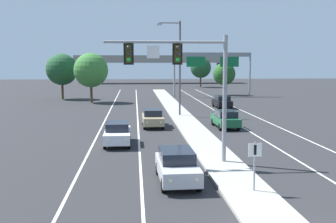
{
  "coord_description": "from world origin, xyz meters",
  "views": [
    {
      "loc": [
        -4.98,
        -12.56,
        5.85
      ],
      "look_at": [
        -3.2,
        9.3,
        3.2
      ],
      "focal_mm": 43.89,
      "sensor_mm": 36.0,
      "label": 1
    }
  ],
  "objects_px": {
    "car_oncoming_tan": "(153,118)",
    "highway_sign_gantry": "(213,60)",
    "car_receding_black": "(222,102)",
    "tree_far_right_b": "(224,74)",
    "tree_far_right_a": "(201,68)",
    "car_receding_green": "(225,119)",
    "tree_far_left_b": "(91,70)",
    "tree_far_left_a": "(62,69)",
    "car_oncoming_white": "(118,133)",
    "car_oncoming_silver": "(177,166)",
    "overhead_signal_mast": "(187,72)",
    "median_sign_post": "(255,159)",
    "street_lamp_median": "(178,63)"
  },
  "relations": [
    {
      "from": "car_oncoming_silver",
      "to": "car_oncoming_tan",
      "type": "distance_m",
      "value": 17.42
    },
    {
      "from": "car_oncoming_tan",
      "to": "car_oncoming_silver",
      "type": "bearing_deg",
      "value": -88.6
    },
    {
      "from": "tree_far_right_a",
      "to": "car_receding_black",
      "type": "bearing_deg",
      "value": -95.53
    },
    {
      "from": "median_sign_post",
      "to": "car_receding_black",
      "type": "bearing_deg",
      "value": 80.23
    },
    {
      "from": "car_receding_black",
      "to": "tree_far_left_b",
      "type": "height_order",
      "value": "tree_far_left_b"
    },
    {
      "from": "car_oncoming_silver",
      "to": "car_receding_green",
      "type": "xyz_separation_m",
      "value": [
        6.03,
        16.21,
        0.0
      ]
    },
    {
      "from": "car_oncoming_tan",
      "to": "tree_far_right_b",
      "type": "bearing_deg",
      "value": 67.82
    },
    {
      "from": "street_lamp_median",
      "to": "car_receding_black",
      "type": "xyz_separation_m",
      "value": [
        6.54,
        7.75,
        -4.97
      ]
    },
    {
      "from": "car_receding_black",
      "to": "tree_far_right_a",
      "type": "distance_m",
      "value": 43.74
    },
    {
      "from": "car_oncoming_white",
      "to": "highway_sign_gantry",
      "type": "relative_size",
      "value": 0.34
    },
    {
      "from": "car_receding_black",
      "to": "tree_far_right_b",
      "type": "relative_size",
      "value": 0.78
    },
    {
      "from": "car_oncoming_silver",
      "to": "median_sign_post",
      "type": "bearing_deg",
      "value": -32.87
    },
    {
      "from": "car_oncoming_white",
      "to": "tree_far_left_b",
      "type": "distance_m",
      "value": 31.7
    },
    {
      "from": "car_receding_black",
      "to": "tree_far_left_b",
      "type": "bearing_deg",
      "value": 154.05
    },
    {
      "from": "car_oncoming_white",
      "to": "tree_far_left_b",
      "type": "height_order",
      "value": "tree_far_left_b"
    },
    {
      "from": "overhead_signal_mast",
      "to": "car_oncoming_silver",
      "type": "xyz_separation_m",
      "value": [
        -0.9,
        -3.4,
        -4.49
      ]
    },
    {
      "from": "median_sign_post",
      "to": "car_oncoming_white",
      "type": "bearing_deg",
      "value": 119.27
    },
    {
      "from": "car_oncoming_white",
      "to": "car_receding_green",
      "type": "bearing_deg",
      "value": 35.66
    },
    {
      "from": "car_receding_green",
      "to": "highway_sign_gantry",
      "type": "distance_m",
      "value": 34.11
    },
    {
      "from": "street_lamp_median",
      "to": "tree_far_right_b",
      "type": "distance_m",
      "value": 30.12
    },
    {
      "from": "highway_sign_gantry",
      "to": "overhead_signal_mast",
      "type": "bearing_deg",
      "value": -102.54
    },
    {
      "from": "car_oncoming_white",
      "to": "highway_sign_gantry",
      "type": "height_order",
      "value": "highway_sign_gantry"
    },
    {
      "from": "highway_sign_gantry",
      "to": "tree_far_right_a",
      "type": "distance_m",
      "value": 26.12
    },
    {
      "from": "car_receding_black",
      "to": "highway_sign_gantry",
      "type": "relative_size",
      "value": 0.34
    },
    {
      "from": "street_lamp_median",
      "to": "car_receding_green",
      "type": "height_order",
      "value": "street_lamp_median"
    },
    {
      "from": "highway_sign_gantry",
      "to": "tree_far_right_b",
      "type": "height_order",
      "value": "highway_sign_gantry"
    },
    {
      "from": "car_oncoming_silver",
      "to": "tree_far_right_a",
      "type": "height_order",
      "value": "tree_far_right_a"
    },
    {
      "from": "overhead_signal_mast",
      "to": "tree_far_right_b",
      "type": "distance_m",
      "value": 50.55
    },
    {
      "from": "tree_far_right_a",
      "to": "highway_sign_gantry",
      "type": "bearing_deg",
      "value": -94.8
    },
    {
      "from": "car_receding_green",
      "to": "tree_far_left_b",
      "type": "bearing_deg",
      "value": 120.44
    },
    {
      "from": "tree_far_right_b",
      "to": "car_oncoming_silver",
      "type": "bearing_deg",
      "value": -104.77
    },
    {
      "from": "median_sign_post",
      "to": "tree_far_left_a",
      "type": "distance_m",
      "value": 51.53
    },
    {
      "from": "car_receding_green",
      "to": "highway_sign_gantry",
      "type": "height_order",
      "value": "highway_sign_gantry"
    },
    {
      "from": "overhead_signal_mast",
      "to": "car_receding_black",
      "type": "height_order",
      "value": "overhead_signal_mast"
    },
    {
      "from": "highway_sign_gantry",
      "to": "tree_far_right_a",
      "type": "xyz_separation_m",
      "value": [
        2.18,
        25.98,
        -1.61
      ]
    },
    {
      "from": "street_lamp_median",
      "to": "highway_sign_gantry",
      "type": "relative_size",
      "value": 0.75
    },
    {
      "from": "car_receding_green",
      "to": "tree_far_right_a",
      "type": "distance_m",
      "value": 59.84
    },
    {
      "from": "tree_far_left_b",
      "to": "tree_far_left_a",
      "type": "relative_size",
      "value": 1.0
    },
    {
      "from": "highway_sign_gantry",
      "to": "street_lamp_median",
      "type": "bearing_deg",
      "value": -108.8
    },
    {
      "from": "car_receding_green",
      "to": "car_receding_black",
      "type": "distance_m",
      "value": 16.2
    },
    {
      "from": "overhead_signal_mast",
      "to": "highway_sign_gantry",
      "type": "height_order",
      "value": "highway_sign_gantry"
    },
    {
      "from": "car_oncoming_tan",
      "to": "highway_sign_gantry",
      "type": "relative_size",
      "value": 0.34
    },
    {
      "from": "tree_far_right_a",
      "to": "tree_far_right_b",
      "type": "relative_size",
      "value": 1.21
    },
    {
      "from": "car_oncoming_white",
      "to": "tree_far_right_b",
      "type": "distance_m",
      "value": 46.09
    },
    {
      "from": "tree_far_left_b",
      "to": "car_oncoming_white",
      "type": "bearing_deg",
      "value": -80.81
    },
    {
      "from": "tree_far_right_b",
      "to": "tree_far_left_b",
      "type": "bearing_deg",
      "value": -152.17
    },
    {
      "from": "highway_sign_gantry",
      "to": "car_receding_green",
      "type": "bearing_deg",
      "value": -98.75
    },
    {
      "from": "overhead_signal_mast",
      "to": "car_oncoming_white",
      "type": "bearing_deg",
      "value": 124.22
    },
    {
      "from": "car_receding_black",
      "to": "street_lamp_median",
      "type": "bearing_deg",
      "value": -130.16
    },
    {
      "from": "car_receding_green",
      "to": "median_sign_post",
      "type": "bearing_deg",
      "value": -98.65
    }
  ]
}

